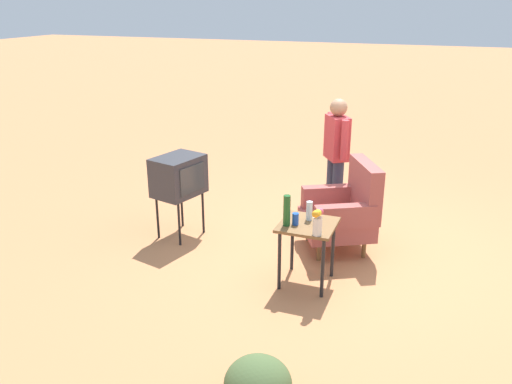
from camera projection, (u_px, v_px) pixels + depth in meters
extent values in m
plane|color=#C17A4C|center=(342.00, 248.00, 6.28)|extent=(60.00, 60.00, 0.00)
cylinder|color=brown|center=(308.00, 232.00, 6.46)|extent=(0.05, 0.05, 0.22)
cylinder|color=brown|center=(319.00, 251.00, 5.96)|extent=(0.05, 0.05, 0.22)
cylinder|color=brown|center=(350.00, 230.00, 6.52)|extent=(0.05, 0.05, 0.22)
cylinder|color=brown|center=(364.00, 249.00, 6.03)|extent=(0.05, 0.05, 0.22)
cube|color=#9E4C47|center=(336.00, 224.00, 6.17)|extent=(1.03, 1.03, 0.20)
cube|color=#9E4C47|center=(365.00, 189.00, 6.06)|extent=(0.74, 0.50, 0.64)
cube|color=#9E4C47|center=(330.00, 196.00, 6.39)|extent=(0.45, 0.67, 0.26)
cube|color=#9E4C47|center=(345.00, 216.00, 5.79)|extent=(0.45, 0.67, 0.26)
cylinder|color=black|center=(292.00, 242.00, 5.70)|extent=(0.04, 0.04, 0.64)
cylinder|color=black|center=(279.00, 261.00, 5.30)|extent=(0.04, 0.04, 0.64)
cylinder|color=black|center=(333.00, 249.00, 5.55)|extent=(0.04, 0.04, 0.64)
cylinder|color=black|center=(323.00, 268.00, 5.16)|extent=(0.04, 0.04, 0.64)
cube|color=brown|center=(308.00, 225.00, 5.31)|extent=(0.56, 0.56, 0.03)
cylinder|color=black|center=(179.00, 224.00, 6.28)|extent=(0.03, 0.03, 0.55)
cylinder|color=black|center=(203.00, 212.00, 6.62)|extent=(0.03, 0.03, 0.55)
cylinder|color=black|center=(158.00, 217.00, 6.47)|extent=(0.03, 0.03, 0.55)
cylinder|color=black|center=(182.00, 206.00, 6.81)|extent=(0.03, 0.03, 0.55)
cube|color=#333338|center=(178.00, 176.00, 6.36)|extent=(0.69, 0.57, 0.48)
cube|color=#383D3F|center=(192.00, 179.00, 6.24)|extent=(0.41, 0.11, 0.34)
cylinder|color=#2D3347|center=(331.00, 187.00, 7.03)|extent=(0.14, 0.14, 0.86)
cylinder|color=#2D3347|center=(337.00, 192.00, 6.85)|extent=(0.14, 0.14, 0.86)
cube|color=#BC383D|center=(337.00, 138.00, 6.69)|extent=(0.42, 0.38, 0.56)
cylinder|color=#BC383D|center=(330.00, 131.00, 6.90)|extent=(0.09, 0.09, 0.50)
cylinder|color=#BC383D|center=(344.00, 140.00, 6.46)|extent=(0.09, 0.09, 0.50)
sphere|color=#A37556|center=(339.00, 107.00, 6.56)|extent=(0.22, 0.22, 0.22)
cylinder|color=silver|center=(309.00, 211.00, 5.36)|extent=(0.06, 0.06, 0.20)
cylinder|color=#1E5623|center=(287.00, 211.00, 5.21)|extent=(0.07, 0.07, 0.32)
cylinder|color=blue|center=(295.00, 219.00, 5.26)|extent=(0.07, 0.07, 0.12)
cylinder|color=silver|center=(317.00, 226.00, 5.02)|extent=(0.09, 0.09, 0.18)
sphere|color=yellow|center=(318.00, 213.00, 4.97)|extent=(0.07, 0.07, 0.07)
sphere|color=#E04C66|center=(320.00, 212.00, 5.00)|extent=(0.07, 0.07, 0.07)
sphere|color=orange|center=(316.00, 214.00, 4.94)|extent=(0.07, 0.07, 0.07)
ellipsoid|color=#475B33|center=(258.00, 384.00, 3.80)|extent=(0.50, 0.50, 0.39)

